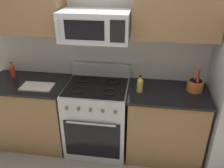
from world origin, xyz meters
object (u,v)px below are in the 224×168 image
at_px(cutting_board, 37,86).
at_px(bottle_hot_sauce, 13,70).
at_px(bottle_oil, 140,84).
at_px(microwave, 95,26).
at_px(utensil_crock, 195,85).
at_px(range_oven, 97,117).

xyz_separation_m(cutting_board, bottle_hot_sauce, (-0.43, 0.23, 0.09)).
distance_m(cutting_board, bottle_hot_sauce, 0.50).
height_order(bottle_oil, bottle_hot_sauce, bottle_hot_sauce).
bearing_deg(microwave, bottle_oil, -7.39).
bearing_deg(bottle_hot_sauce, cutting_board, -28.52).
bearing_deg(bottle_hot_sauce, bottle_oil, -5.67).
bearing_deg(microwave, cutting_board, -169.03).
height_order(utensil_crock, cutting_board, utensil_crock).
bearing_deg(range_oven, bottle_hot_sauce, 173.72).
height_order(range_oven, cutting_board, range_oven).
distance_m(range_oven, microwave, 1.17).
distance_m(bottle_oil, bottle_hot_sauce, 1.67).
xyz_separation_m(range_oven, microwave, (-0.00, 0.03, 1.17)).
bearing_deg(microwave, bottle_hot_sauce, 175.13).
relative_size(cutting_board, bottle_hot_sauce, 1.85).
height_order(cutting_board, bottle_hot_sauce, bottle_hot_sauce).
bearing_deg(microwave, utensil_crock, 2.10).
distance_m(range_oven, bottle_hot_sauce, 1.26).
relative_size(utensil_crock, bottle_oil, 1.60).
relative_size(range_oven, bottle_hot_sauce, 5.28).
bearing_deg(utensil_crock, bottle_hot_sauce, 178.64).
height_order(microwave, bottle_hot_sauce, microwave).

